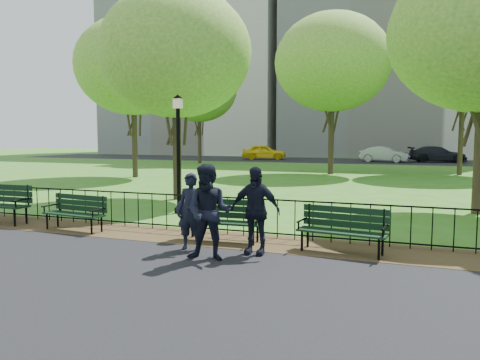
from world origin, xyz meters
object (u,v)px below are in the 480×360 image
(park_bench_main, at_px, (205,213))
(person_mid, at_px, (209,212))
(tree_mid_w, at_px, (133,66))
(taxi, at_px, (264,152))
(person_right, at_px, (255,210))
(sedan_dark, at_px, (438,154))
(park_bench_right_a, at_px, (343,225))
(tree_far_e, at_px, (465,56))
(park_bench_left_a, at_px, (77,209))
(tree_near_w, at_px, (176,53))
(tree_far_c, at_px, (333,62))
(sedan_silver, at_px, (385,154))
(tree_far_w, at_px, (199,90))
(lamppost, at_px, (178,149))
(person_left, at_px, (191,212))

(park_bench_main, bearing_deg, person_mid, -66.36)
(tree_mid_w, bearing_deg, park_bench_main, -51.88)
(taxi, bearing_deg, person_right, -178.19)
(tree_mid_w, relative_size, sedan_dark, 1.86)
(person_mid, bearing_deg, person_right, 40.27)
(park_bench_main, distance_m, park_bench_right_a, 2.98)
(tree_mid_w, distance_m, taxi, 21.06)
(tree_far_e, relative_size, taxi, 2.35)
(sedan_dark, bearing_deg, tree_far_e, 172.09)
(park_bench_left_a, xyz_separation_m, tree_near_w, (-0.36, 5.86, 4.66))
(park_bench_right_a, bearing_deg, tree_far_c, 107.38)
(person_right, relative_size, sedan_silver, 0.42)
(park_bench_main, xyz_separation_m, person_mid, (0.73, -1.44, 0.28))
(park_bench_right_a, bearing_deg, sedan_silver, 99.11)
(person_right, distance_m, taxi, 35.59)
(tree_far_w, bearing_deg, sedan_silver, 24.88)
(lamppost, distance_m, taxi, 30.97)
(park_bench_right_a, distance_m, taxi, 35.42)
(person_right, height_order, taxi, person_right)
(sedan_silver, distance_m, sedan_dark, 4.45)
(tree_far_e, bearing_deg, lamppost, -117.17)
(park_bench_right_a, relative_size, person_mid, 1.00)
(tree_near_w, height_order, tree_mid_w, tree_mid_w)
(tree_far_e, xyz_separation_m, person_right, (-5.42, -21.53, -5.93))
(park_bench_left_a, distance_m, person_mid, 4.38)
(tree_far_w, distance_m, person_mid, 30.76)
(taxi, bearing_deg, park_bench_left_a, 174.37)
(lamppost, distance_m, tree_far_w, 25.28)
(tree_far_w, xyz_separation_m, person_right, (13.73, -26.65, -5.16))
(park_bench_main, relative_size, person_left, 1.23)
(park_bench_right_a, relative_size, sedan_dark, 0.38)
(tree_near_w, relative_size, person_right, 4.38)
(tree_far_e, bearing_deg, person_mid, -105.28)
(tree_mid_w, xyz_separation_m, sedan_dark, (16.34, 20.97, -5.35))
(lamppost, height_order, tree_near_w, tree_near_w)
(park_bench_right_a, xyz_separation_m, person_left, (-2.89, -0.84, 0.23))
(tree_mid_w, bearing_deg, sedan_dark, 52.06)
(person_mid, xyz_separation_m, sedan_dark, (5.46, 35.35, -0.21))
(sedan_dark, bearing_deg, tree_far_c, 145.83)
(tree_far_c, bearing_deg, person_mid, -86.87)
(person_mid, xyz_separation_m, sedan_silver, (1.22, 34.00, -0.22))
(tree_mid_w, height_order, tree_far_c, tree_far_c)
(park_bench_main, bearing_deg, taxi, 101.98)
(tree_far_c, xyz_separation_m, taxi, (-8.70, 14.43, -5.84))
(park_bench_main, bearing_deg, park_bench_right_a, -3.73)
(park_bench_right_a, bearing_deg, taxi, 117.20)
(park_bench_main, xyz_separation_m, tree_far_w, (-12.34, 25.92, 5.40))
(lamppost, height_order, tree_far_e, tree_far_e)
(person_left, bearing_deg, tree_near_w, 114.10)
(tree_near_w, relative_size, person_mid, 4.21)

